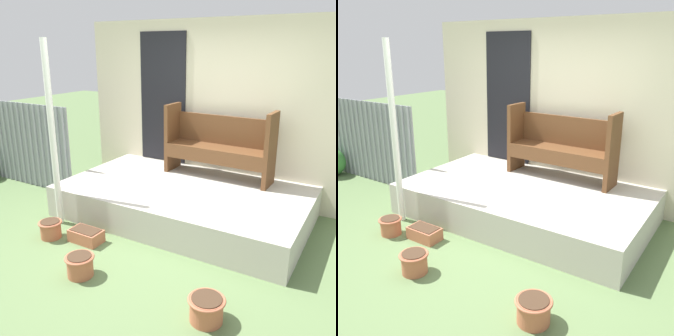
% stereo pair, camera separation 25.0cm
% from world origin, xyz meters
% --- Properties ---
extents(ground_plane, '(24.00, 24.00, 0.00)m').
position_xyz_m(ground_plane, '(0.00, 0.00, 0.00)').
color(ground_plane, '#5B7547').
extents(porch_slab, '(3.21, 1.86, 0.42)m').
position_xyz_m(porch_slab, '(-0.08, 0.93, 0.21)').
color(porch_slab, '#B7B2A5').
rests_on(porch_slab, ground_plane).
extents(house_wall, '(4.41, 0.08, 2.60)m').
position_xyz_m(house_wall, '(-0.12, 1.89, 1.31)').
color(house_wall, beige).
rests_on(house_wall, ground_plane).
extents(fence_corrugated, '(2.98, 0.05, 1.36)m').
position_xyz_m(fence_corrugated, '(-3.44, 0.73, 0.68)').
color(fence_corrugated, gray).
rests_on(fence_corrugated, ground_plane).
extents(support_post, '(0.08, 0.08, 2.31)m').
position_xyz_m(support_post, '(-1.39, -0.08, 1.15)').
color(support_post, white).
rests_on(support_post, ground_plane).
extents(bench, '(1.56, 0.44, 1.00)m').
position_xyz_m(bench, '(0.13, 1.56, 0.93)').
color(bench, brown).
rests_on(bench, porch_slab).
extents(flower_pot_left, '(0.28, 0.28, 0.22)m').
position_xyz_m(flower_pot_left, '(-1.18, -0.43, 0.12)').
color(flower_pot_left, '#B26042').
rests_on(flower_pot_left, ground_plane).
extents(flower_pot_middle, '(0.30, 0.30, 0.22)m').
position_xyz_m(flower_pot_middle, '(-0.32, -0.85, 0.12)').
color(flower_pot_middle, '#B26042').
rests_on(flower_pot_middle, ground_plane).
extents(flower_pot_right, '(0.32, 0.32, 0.22)m').
position_xyz_m(flower_pot_right, '(1.05, -0.81, 0.12)').
color(flower_pot_right, '#B26042').
rests_on(flower_pot_right, ground_plane).
extents(planter_box_rect, '(0.39, 0.23, 0.16)m').
position_xyz_m(planter_box_rect, '(-0.74, -0.29, 0.08)').
color(planter_box_rect, '#B76647').
rests_on(planter_box_rect, ground_plane).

